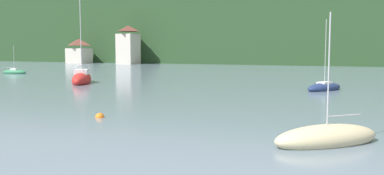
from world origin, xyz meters
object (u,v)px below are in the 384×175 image
(sailboat_far_10, at_px, (14,72))
(sailboat_mid_1, at_px, (327,138))
(sailboat_far_2, at_px, (82,79))
(shore_building_west, at_px, (79,51))
(mooring_buoy_near, at_px, (100,117))
(sailboat_far_5, at_px, (324,88))
(shore_building_westcentral, at_px, (128,45))

(sailboat_far_10, bearing_deg, sailboat_mid_1, -44.44)
(sailboat_mid_1, xyz_separation_m, sailboat_far_2, (-29.29, 22.89, 0.21))
(sailboat_far_10, bearing_deg, sailboat_far_2, -38.31)
(sailboat_mid_1, distance_m, sailboat_far_2, 37.17)
(sailboat_mid_1, height_order, sailboat_far_2, sailboat_far_2)
(sailboat_far_2, xyz_separation_m, sailboat_far_10, (-20.95, 11.13, -0.24))
(sailboat_far_2, bearing_deg, sailboat_far_10, 34.33)
(shore_building_west, height_order, sailboat_mid_1, shore_building_west)
(sailboat_mid_1, bearing_deg, sailboat_far_2, -80.51)
(mooring_buoy_near, bearing_deg, sailboat_far_10, 139.51)
(sailboat_far_2, bearing_deg, shore_building_west, 8.64)
(sailboat_far_5, relative_size, sailboat_far_10, 1.50)
(shore_building_westcentral, bearing_deg, sailboat_far_2, -65.70)
(shore_building_westcentral, height_order, sailboat_far_2, sailboat_far_2)
(mooring_buoy_near, bearing_deg, shore_building_west, 126.83)
(shore_building_westcentral, distance_m, sailboat_far_10, 41.90)
(shore_building_westcentral, distance_m, sailboat_far_5, 72.59)
(shore_building_west, relative_size, sailboat_far_2, 0.61)
(shore_building_west, relative_size, sailboat_far_10, 1.34)
(sailboat_far_2, relative_size, mooring_buoy_near, 19.34)
(sailboat_far_5, bearing_deg, sailboat_mid_1, 34.60)
(sailboat_far_2, relative_size, sailboat_far_10, 2.20)
(shore_building_westcentral, xyz_separation_m, sailboat_far_5, (51.27, -51.20, -4.45))
(shore_building_west, height_order, shore_building_westcentral, shore_building_westcentral)
(sailboat_mid_1, xyz_separation_m, sailboat_far_10, (-50.24, 34.02, -0.03))
(sailboat_far_10, bearing_deg, shore_building_west, 102.82)
(shore_building_westcentral, relative_size, sailboat_far_10, 2.01)
(shore_building_west, xyz_separation_m, sailboat_far_5, (66.16, -51.10, -2.91))
(shore_building_west, relative_size, sailboat_mid_1, 1.07)
(sailboat_mid_1, bearing_deg, sailboat_far_5, -128.24)
(sailboat_far_5, xyz_separation_m, mooring_buoy_near, (-11.46, -21.93, -0.27))
(sailboat_mid_1, relative_size, sailboat_far_5, 0.84)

